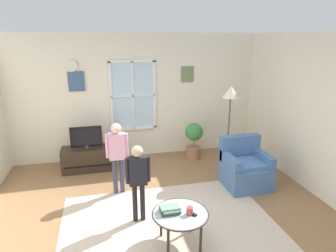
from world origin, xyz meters
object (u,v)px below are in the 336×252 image
tv_stand (88,159)px  book_stack (170,209)px  person_black_shirt (138,175)px  potted_plant_by_window (194,138)px  cup (190,211)px  floor_lamp (230,101)px  coffee_table (180,215)px  person_pink_shirt (117,150)px  remote_near_books (192,213)px  television (86,137)px  armchair (245,168)px

tv_stand → book_stack: (1.08, -2.54, 0.26)m
person_black_shirt → potted_plant_by_window: 2.58m
tv_stand → cup: size_ratio=9.66×
floor_lamp → tv_stand: bearing=165.6°
coffee_table → book_stack: bearing=158.0°
cup → person_pink_shirt: 1.78m
tv_stand → floor_lamp: bearing=-14.4°
coffee_table → person_pink_shirt: person_pink_shirt is taller
remote_near_books → floor_lamp: floor_lamp is taller
floor_lamp → book_stack: bearing=-131.4°
book_stack → floor_lamp: floor_lamp is taller
potted_plant_by_window → person_pink_shirt: bearing=-146.0°
person_pink_shirt → coffee_table: bearing=-66.2°
book_stack → person_black_shirt: person_black_shirt is taller
television → book_stack: size_ratio=2.41×
television → potted_plant_by_window: television is taller
book_stack → floor_lamp: (1.62, 1.84, 0.94)m
book_stack → person_pink_shirt: (-0.55, 1.47, 0.28)m
book_stack → floor_lamp: 2.63m
armchair → cup: (-1.46, -1.32, 0.18)m
book_stack → floor_lamp: size_ratio=0.15×
television → book_stack: 2.77m
book_stack → potted_plant_by_window: potted_plant_by_window is taller
cup → potted_plant_by_window: (0.96, 2.75, -0.05)m
tv_stand → person_black_shirt: (0.76, -1.96, 0.49)m
television → coffee_table: size_ratio=0.84×
floor_lamp → remote_near_books: bearing=-125.0°
tv_stand → cup: (1.31, -2.64, 0.27)m
remote_near_books → potted_plant_by_window: (0.93, 2.75, -0.01)m
cup → television: bearing=116.4°
cup → person_pink_shirt: size_ratio=0.08×
tv_stand → armchair: size_ratio=1.17×
book_stack → potted_plant_by_window: bearing=65.7°
tv_stand → floor_lamp: size_ratio=0.59×
person_pink_shirt → armchair: bearing=-6.4°
person_black_shirt → floor_lamp: size_ratio=0.68×
book_stack → television: bearing=113.1°
television → potted_plant_by_window: bearing=2.7°
coffee_table → cup: 0.14m
book_stack → person_black_shirt: 0.70m
coffee_table → person_black_shirt: bearing=125.2°
remote_near_books → potted_plant_by_window: size_ratio=0.18×
person_pink_shirt → person_black_shirt: 0.92m
coffee_table → potted_plant_by_window: size_ratio=0.91×
person_black_shirt → book_stack: bearing=-61.0°
coffee_table → cup: cup is taller
television → potted_plant_by_window: 2.29m
cup → remote_near_books: size_ratio=0.75×
coffee_table → remote_near_books: remote_near_books is taller
person_pink_shirt → cup: bearing=-63.7°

